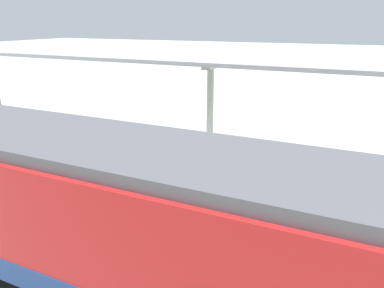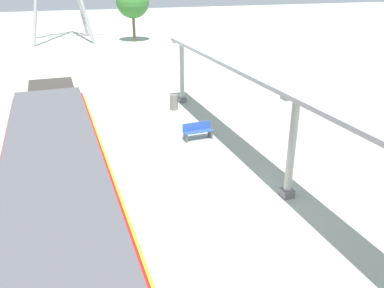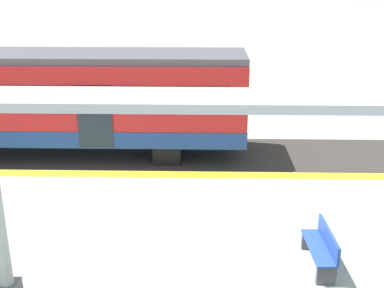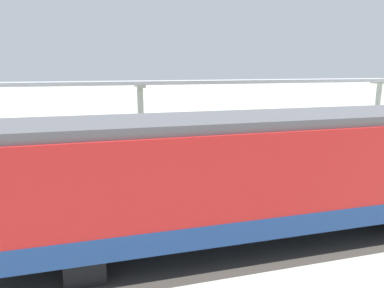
% 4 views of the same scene
% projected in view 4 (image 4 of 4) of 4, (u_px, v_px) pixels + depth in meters
% --- Properties ---
extents(ground_plane, '(176.00, 176.00, 0.00)m').
position_uv_depth(ground_plane, '(158.00, 189.00, 14.52)').
color(ground_plane, '#A5AFA0').
extents(tactile_edge_strip, '(0.52, 32.52, 0.01)m').
position_uv_depth(tactile_edge_strip, '(177.00, 220.00, 11.57)').
color(tactile_edge_strip, gold).
rests_on(tactile_edge_strip, ground).
extents(trackbed, '(3.20, 44.52, 0.01)m').
position_uv_depth(trackbed, '(194.00, 248.00, 9.82)').
color(trackbed, '#38332D').
rests_on(trackbed, ground).
extents(train_near_carriage, '(2.65, 14.30, 3.48)m').
position_uv_depth(train_near_carriage, '(258.00, 176.00, 9.94)').
color(train_near_carriage, red).
rests_on(train_near_carriage, ground).
extents(canopy_pillar_nearest, '(1.10, 0.44, 3.92)m').
position_uv_depth(canopy_pillar_nearest, '(376.00, 117.00, 20.38)').
color(canopy_pillar_nearest, slate).
rests_on(canopy_pillar_nearest, ground).
extents(canopy_pillar_second, '(1.10, 0.44, 3.92)m').
position_uv_depth(canopy_pillar_second, '(141.00, 128.00, 16.84)').
color(canopy_pillar_second, slate).
rests_on(canopy_pillar_second, ground).
extents(canopy_beam, '(1.20, 26.36, 0.16)m').
position_uv_depth(canopy_beam, '(144.00, 83.00, 16.48)').
color(canopy_beam, '#A8AAB2').
rests_on(canopy_beam, canopy_pillar_nearest).
extents(bench_near_end, '(1.52, 0.51, 0.86)m').
position_uv_depth(bench_near_end, '(280.00, 158.00, 17.69)').
color(bench_near_end, '#3A7666').
rests_on(bench_near_end, ground).
extents(platform_info_sign, '(0.56, 0.10, 2.20)m').
position_uv_depth(platform_info_sign, '(324.00, 146.00, 15.99)').
color(platform_info_sign, '#4C4C51').
rests_on(platform_info_sign, ground).
extents(passenger_waiting_near_edge, '(0.28, 0.48, 1.56)m').
position_uv_depth(passenger_waiting_near_edge, '(359.00, 165.00, 14.36)').
color(passenger_waiting_near_edge, '#2C2125').
rests_on(passenger_waiting_near_edge, ground).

